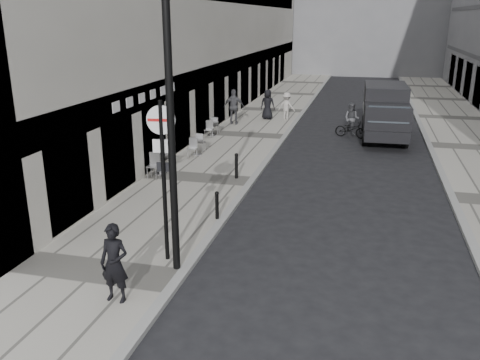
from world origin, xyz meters
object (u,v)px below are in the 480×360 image
at_px(walking_man, 114,263).
at_px(lamppost, 170,113).
at_px(sign_post, 163,161).
at_px(panel_van, 385,109).
at_px(cyclist, 351,124).

distance_m(walking_man, lamppost, 3.43).
height_order(walking_man, sign_post, sign_post).
bearing_deg(panel_van, lamppost, -109.06).
xyz_separation_m(walking_man, panel_van, (5.79, 17.81, 0.50)).
xyz_separation_m(walking_man, sign_post, (0.31, 2.09, 1.68)).
bearing_deg(lamppost, cyclist, 77.68).
distance_m(sign_post, lamppost, 1.35).
relative_size(panel_van, cyclist, 3.17).
relative_size(walking_man, panel_van, 0.31).
height_order(sign_post, cyclist, sign_post).
relative_size(lamppost, cyclist, 3.79).
bearing_deg(lamppost, walking_man, -112.81).
bearing_deg(sign_post, walking_man, -106.32).
height_order(sign_post, panel_van, sign_post).
xyz_separation_m(sign_post, cyclist, (3.86, 15.45, -1.97)).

